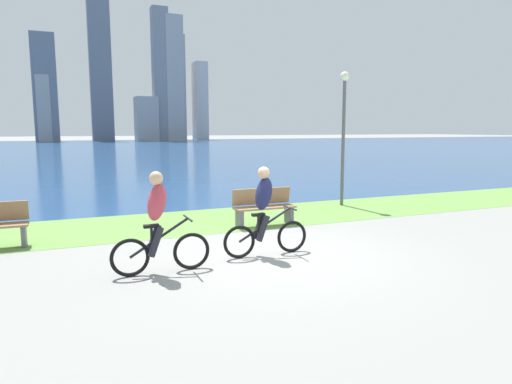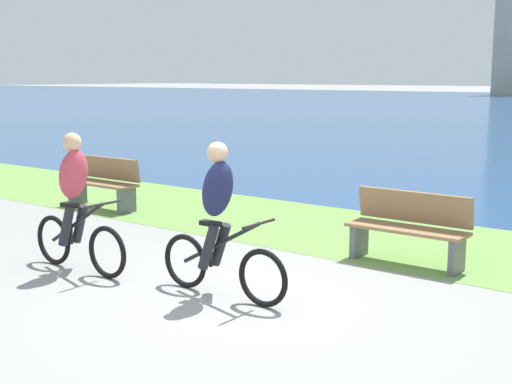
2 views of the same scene
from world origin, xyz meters
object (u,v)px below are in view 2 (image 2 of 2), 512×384
(cyclist_trailing, at_px, (76,203))
(bench_far_along_path, at_px, (103,183))
(cyclist_lead, at_px, (219,220))
(bench_near_path, at_px, (409,228))

(cyclist_trailing, bearing_deg, bench_far_along_path, 135.05)
(cyclist_lead, height_order, bench_near_path, cyclist_lead)
(cyclist_trailing, bearing_deg, bench_near_path, 41.42)
(cyclist_trailing, bearing_deg, cyclist_lead, 8.23)
(cyclist_lead, relative_size, bench_near_path, 1.11)
(cyclist_trailing, height_order, bench_near_path, cyclist_trailing)
(cyclist_lead, relative_size, bench_far_along_path, 1.11)
(cyclist_trailing, xyz_separation_m, bench_far_along_path, (-2.81, 2.80, -0.38))
(cyclist_lead, bearing_deg, bench_near_path, 66.30)
(cyclist_lead, distance_m, bench_near_path, 2.63)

